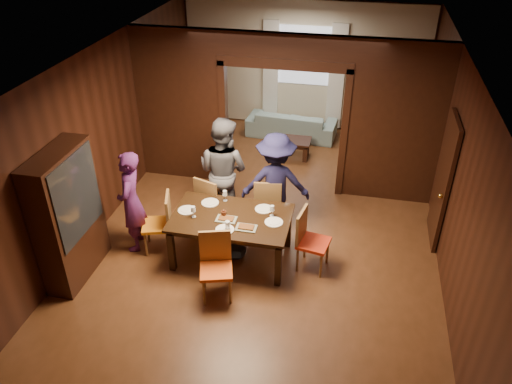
% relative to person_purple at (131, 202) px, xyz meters
% --- Properties ---
extents(floor, '(9.00, 9.00, 0.00)m').
position_rel_person_purple_xyz_m(floor, '(1.95, 0.73, -0.83)').
color(floor, '#543017').
rests_on(floor, ground).
extents(ceiling, '(5.50, 9.00, 0.02)m').
position_rel_person_purple_xyz_m(ceiling, '(1.95, 0.73, 2.07)').
color(ceiling, silver).
rests_on(ceiling, room_walls).
extents(room_walls, '(5.52, 9.01, 2.90)m').
position_rel_person_purple_xyz_m(room_walls, '(1.95, 2.62, 0.67)').
color(room_walls, black).
rests_on(room_walls, floor).
extents(person_purple, '(0.51, 0.67, 1.66)m').
position_rel_person_purple_xyz_m(person_purple, '(0.00, 0.00, 0.00)').
color(person_purple, '#4E1C53').
rests_on(person_purple, floor).
extents(person_grey, '(1.09, 0.97, 1.87)m').
position_rel_person_purple_xyz_m(person_grey, '(1.17, 1.05, 0.11)').
color(person_grey, '#4C4B52').
rests_on(person_grey, floor).
extents(person_navy, '(1.21, 0.82, 1.72)m').
position_rel_person_purple_xyz_m(person_navy, '(2.07, 0.96, 0.03)').
color(person_navy, '#18173A').
rests_on(person_navy, floor).
extents(sofa, '(2.06, 0.93, 0.59)m').
position_rel_person_purple_xyz_m(sofa, '(1.81, 4.58, -0.54)').
color(sofa, '#7FA1A7').
rests_on(sofa, floor).
extents(serving_bowl, '(0.35, 0.35, 0.09)m').
position_rel_person_purple_xyz_m(serving_bowl, '(1.60, 0.07, -0.03)').
color(serving_bowl, black).
rests_on(serving_bowl, dining_table).
extents(dining_table, '(1.76, 1.10, 0.76)m').
position_rel_person_purple_xyz_m(dining_table, '(1.57, 0.03, -0.45)').
color(dining_table, black).
rests_on(dining_table, floor).
extents(coffee_table, '(0.80, 0.50, 0.40)m').
position_rel_person_purple_xyz_m(coffee_table, '(1.95, 3.55, -0.63)').
color(coffee_table, black).
rests_on(coffee_table, floor).
extents(chair_left, '(0.55, 0.55, 0.97)m').
position_rel_person_purple_xyz_m(chair_left, '(0.37, 0.00, -0.35)').
color(chair_left, orange).
rests_on(chair_left, floor).
extents(chair_right, '(0.51, 0.51, 0.97)m').
position_rel_person_purple_xyz_m(chair_right, '(2.81, 0.06, -0.35)').
color(chair_right, red).
rests_on(chair_right, floor).
extents(chair_far_l, '(0.56, 0.56, 0.97)m').
position_rel_person_purple_xyz_m(chair_far_l, '(1.06, 0.80, -0.35)').
color(chair_far_l, '#E35115').
rests_on(chair_far_l, floor).
extents(chair_far_r, '(0.49, 0.49, 0.97)m').
position_rel_person_purple_xyz_m(chair_far_r, '(1.95, 0.96, -0.35)').
color(chair_far_r, '#C33912').
rests_on(chair_far_r, floor).
extents(chair_near, '(0.55, 0.55, 0.97)m').
position_rel_person_purple_xyz_m(chair_near, '(1.57, -0.83, -0.35)').
color(chair_near, '#EA5516').
rests_on(chair_near, floor).
extents(hutch, '(0.40, 1.20, 2.00)m').
position_rel_person_purple_xyz_m(hutch, '(-0.58, -0.77, 0.17)').
color(hutch, black).
rests_on(hutch, floor).
extents(door_right, '(0.06, 0.90, 2.10)m').
position_rel_person_purple_xyz_m(door_right, '(4.65, 1.23, 0.22)').
color(door_right, black).
rests_on(door_right, floor).
extents(window_far, '(1.20, 0.03, 1.30)m').
position_rel_person_purple_xyz_m(window_far, '(1.95, 5.17, 0.87)').
color(window_far, silver).
rests_on(window_far, back_wall).
extents(curtain_left, '(0.35, 0.06, 2.40)m').
position_rel_person_purple_xyz_m(curtain_left, '(1.20, 5.13, 0.42)').
color(curtain_left, white).
rests_on(curtain_left, back_wall).
extents(curtain_right, '(0.35, 0.06, 2.40)m').
position_rel_person_purple_xyz_m(curtain_right, '(2.70, 5.13, 0.42)').
color(curtain_right, white).
rests_on(curtain_right, back_wall).
extents(plate_left, '(0.27, 0.27, 0.01)m').
position_rel_person_purple_xyz_m(plate_left, '(0.87, 0.05, -0.06)').
color(plate_left, silver).
rests_on(plate_left, dining_table).
extents(plate_far_l, '(0.27, 0.27, 0.01)m').
position_rel_person_purple_xyz_m(plate_far_l, '(1.16, 0.32, -0.06)').
color(plate_far_l, silver).
rests_on(plate_far_l, dining_table).
extents(plate_far_r, '(0.27, 0.27, 0.01)m').
position_rel_person_purple_xyz_m(plate_far_r, '(2.00, 0.33, -0.06)').
color(plate_far_r, silver).
rests_on(plate_far_r, dining_table).
extents(plate_right, '(0.27, 0.27, 0.01)m').
position_rel_person_purple_xyz_m(plate_right, '(2.21, 0.02, -0.06)').
color(plate_right, white).
rests_on(plate_right, dining_table).
extents(plate_near, '(0.27, 0.27, 0.01)m').
position_rel_person_purple_xyz_m(plate_near, '(1.56, -0.31, -0.06)').
color(plate_near, white).
rests_on(plate_near, dining_table).
extents(platter_a, '(0.30, 0.20, 0.04)m').
position_rel_person_purple_xyz_m(platter_a, '(1.52, -0.06, -0.05)').
color(platter_a, gray).
rests_on(platter_a, dining_table).
extents(platter_b, '(0.30, 0.20, 0.04)m').
position_rel_person_purple_xyz_m(platter_b, '(1.85, -0.21, -0.05)').
color(platter_b, gray).
rests_on(platter_b, dining_table).
extents(wineglass_left, '(0.08, 0.08, 0.18)m').
position_rel_person_purple_xyz_m(wineglass_left, '(1.02, -0.09, 0.02)').
color(wineglass_left, silver).
rests_on(wineglass_left, dining_table).
extents(wineglass_far, '(0.08, 0.08, 0.18)m').
position_rel_person_purple_xyz_m(wineglass_far, '(1.37, 0.44, 0.02)').
color(wineglass_far, silver).
rests_on(wineglass_far, dining_table).
extents(wineglass_right, '(0.08, 0.08, 0.18)m').
position_rel_person_purple_xyz_m(wineglass_right, '(2.16, 0.18, 0.02)').
color(wineglass_right, white).
rests_on(wineglass_right, dining_table).
extents(tumbler, '(0.07, 0.07, 0.14)m').
position_rel_person_purple_xyz_m(tumbler, '(1.60, -0.29, -0.00)').
color(tumbler, silver).
rests_on(tumbler, dining_table).
extents(condiment_jar, '(0.08, 0.08, 0.11)m').
position_rel_person_purple_xyz_m(condiment_jar, '(1.46, 0.02, -0.02)').
color(condiment_jar, '#492011').
rests_on(condiment_jar, dining_table).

